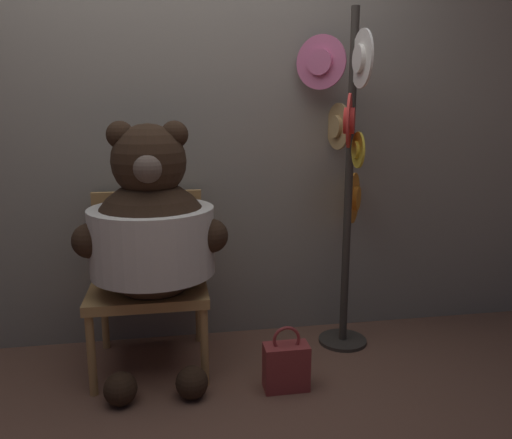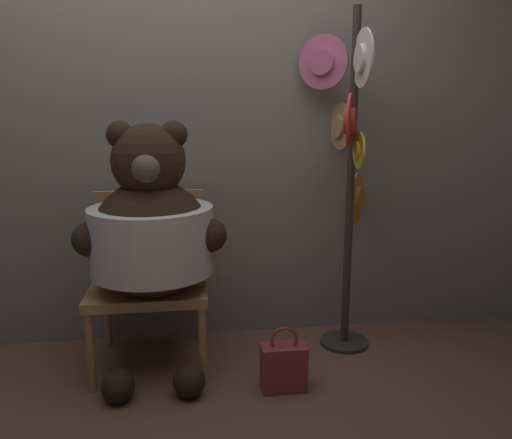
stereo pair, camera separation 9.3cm
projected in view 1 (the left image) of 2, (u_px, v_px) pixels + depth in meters
ground_plane at (187, 390)px, 2.44m from camera, size 14.00×14.00×0.00m
wall_back at (177, 145)px, 2.84m from camera, size 8.00×0.10×2.30m
chair at (149, 272)px, 2.66m from camera, size 0.59×0.56×0.90m
teddy_bear at (152, 233)px, 2.44m from camera, size 0.74×0.65×1.29m
hat_display_rack at (346, 157)px, 2.72m from camera, size 0.42×0.54×1.86m
handbag_on_ground at (286, 366)px, 2.43m from camera, size 0.22×0.12×0.33m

